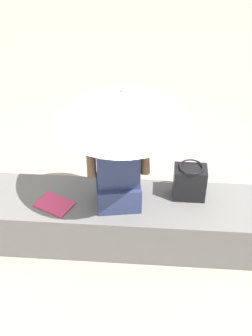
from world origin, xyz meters
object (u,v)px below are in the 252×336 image
Objects in this scene: magazine at (54,204)px; person_seated at (118,165)px; handbag_black at (190,182)px; parasol at (122,106)px.

person_seated is at bearing 32.25° from magazine.
handbag_black is (0.56, 0.13, -0.24)m from person_seated.
person_seated is 0.62m from handbag_black.
parasol is 3.26× the size of handbag_black.
person_seated is 3.21× the size of magazine.
parasol is 1.02m from magazine.
person_seated reaches higher than magazine.
person_seated is at bearing -114.23° from parasol.
handbag_black is at bearing 7.10° from parasol.
handbag_black is (0.53, 0.07, -0.72)m from parasol.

